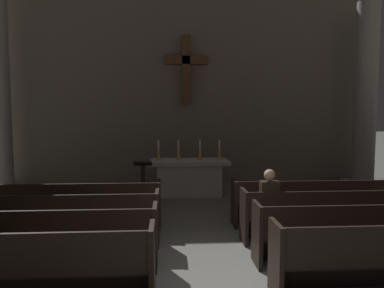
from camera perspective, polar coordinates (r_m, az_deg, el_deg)
pew_left_row_1 at (r=4.96m, az=-27.03°, el=-17.08°), size 3.41×0.50×0.95m
pew_left_row_2 at (r=5.79m, az=-23.19°, el=-13.75°), size 3.41×0.50×0.95m
pew_left_row_3 at (r=6.66m, az=-20.40°, el=-11.23°), size 3.41×0.50×0.95m
pew_left_row_4 at (r=7.54m, az=-18.30°, el=-9.28°), size 3.41×0.50×0.95m
pew_right_row_2 at (r=6.24m, az=25.85°, el=-12.51°), size 3.41×0.50×0.95m
pew_right_row_3 at (r=7.05m, az=21.98°, el=-10.39°), size 3.41×0.50×0.95m
pew_right_row_4 at (r=7.89m, az=18.97°, el=-8.68°), size 3.41×0.50×0.95m
column_right_third at (r=12.32m, az=25.90°, el=7.70°), size 1.01×1.01×6.17m
altar at (r=10.05m, az=-0.45°, el=-5.19°), size 2.20×0.90×1.01m
candlestick_outer_left at (r=9.95m, az=-5.35°, el=-1.56°), size 0.16×0.16×0.55m
candlestick_inner_left at (r=9.95m, az=-2.18°, el=-1.54°), size 0.16×0.16×0.55m
candlestick_inner_right at (r=9.98m, az=1.27°, el=-1.52°), size 0.16×0.16×0.55m
candlestick_outer_right at (r=10.04m, az=4.39°, el=-1.49°), size 0.16×0.16×0.55m
apse_with_cross at (r=12.07m, az=-1.03°, el=9.92°), size 12.03×0.51×6.69m
lectern at (r=8.88m, az=-7.79°, el=-6.48°), size 0.44×0.36×1.15m
lone_worshipper at (r=6.60m, az=11.98°, el=-9.24°), size 0.32×0.43×1.32m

